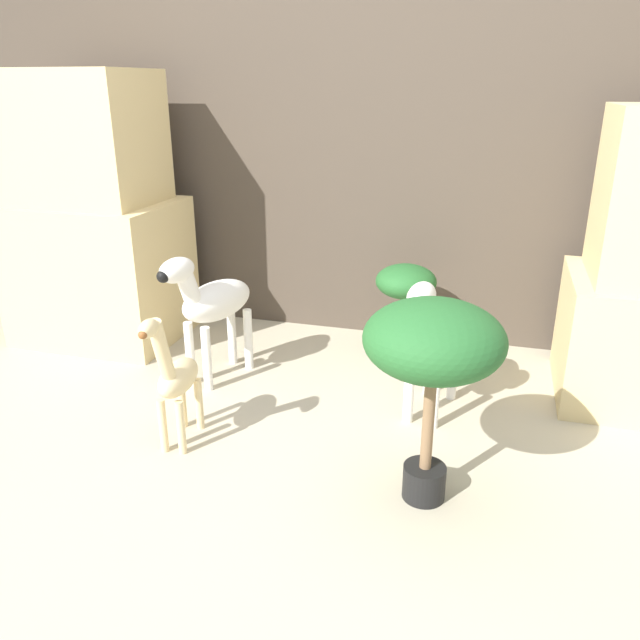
% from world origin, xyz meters
% --- Properties ---
extents(ground_plane, '(14.00, 14.00, 0.00)m').
position_xyz_m(ground_plane, '(0.00, 0.00, 0.00)').
color(ground_plane, '#B2A88E').
extents(wall_back, '(6.40, 0.08, 2.20)m').
position_xyz_m(wall_back, '(0.00, 1.63, 1.10)').
color(wall_back, '#473D33').
rests_on(wall_back, ground_plane).
extents(rock_pillar_left, '(0.81, 0.61, 1.35)m').
position_xyz_m(rock_pillar_left, '(-1.35, 1.15, 0.61)').
color(rock_pillar_left, '#DBC184').
rests_on(rock_pillar_left, ground_plane).
extents(zebra_right, '(0.24, 0.53, 0.62)m').
position_xyz_m(zebra_right, '(0.43, 0.76, 0.38)').
color(zebra_right, white).
rests_on(zebra_right, ground_plane).
extents(zebra_left, '(0.29, 0.52, 0.62)m').
position_xyz_m(zebra_left, '(-0.56, 0.81, 0.38)').
color(zebra_left, white).
rests_on(zebra_left, ground_plane).
extents(giraffe_figurine, '(0.14, 0.38, 0.56)m').
position_xyz_m(giraffe_figurine, '(-0.45, 0.27, 0.28)').
color(giraffe_figurine, beige).
rests_on(giraffe_figurine, ground_plane).
extents(potted_palm_front, '(0.43, 0.43, 0.68)m').
position_xyz_m(potted_palm_front, '(0.48, 0.19, 0.54)').
color(potted_palm_front, black).
rests_on(potted_palm_front, ground_plane).
extents(potted_palm_back, '(0.29, 0.29, 0.47)m').
position_xyz_m(potted_palm_back, '(0.23, 1.31, 0.34)').
color(potted_palm_back, black).
rests_on(potted_palm_back, ground_plane).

